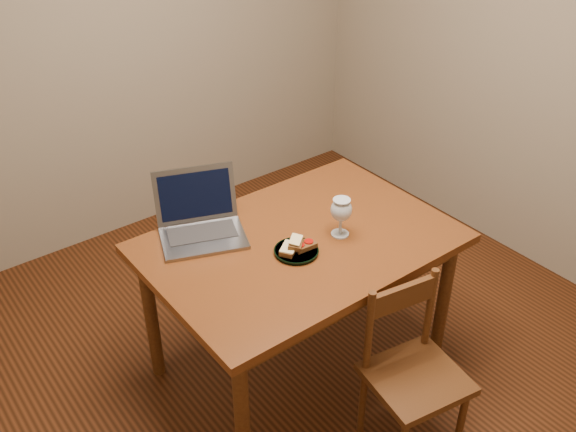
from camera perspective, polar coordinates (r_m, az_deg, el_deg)
floor at (r=3.29m, az=1.02°, el=-12.28°), size 3.20×3.20×0.02m
back_wall at (r=3.85m, az=-14.49°, el=16.49°), size 3.20×0.02×2.60m
right_wall at (r=3.70m, az=21.84°, el=14.60°), size 0.02×3.20×2.60m
table at (r=2.81m, az=1.08°, el=-3.54°), size 1.30×0.90×0.74m
chair at (r=2.68m, az=11.14°, el=-12.99°), size 0.42×0.41×0.39m
plate at (r=2.67m, az=0.75°, el=-3.16°), size 0.19×0.19×0.02m
sandwich_cheese at (r=2.65m, az=0.10°, el=-2.91°), size 0.11×0.10×0.03m
sandwich_tomato at (r=2.67m, az=1.47°, el=-2.57°), size 0.10×0.06×0.03m
sandwich_top at (r=2.65m, az=0.69°, el=-2.35°), size 0.10×0.10×0.03m
milk_glass at (r=2.75m, az=4.72°, el=-0.10°), size 0.09×0.09×0.18m
laptop at (r=2.80m, az=-7.87°, el=-0.12°), size 0.45×0.43×0.26m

